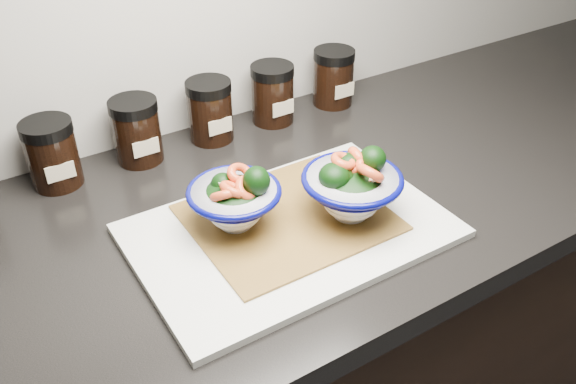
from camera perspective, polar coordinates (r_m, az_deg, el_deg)
countertop at (r=0.98m, az=-0.16°, el=-1.68°), size 3.50×0.60×0.04m
cutting_board at (r=0.89m, az=0.19°, el=-3.64°), size 0.45×0.30×0.01m
bamboo_mat at (r=0.91m, az=0.00°, el=-2.39°), size 0.28×0.24×0.00m
bowl_left at (r=0.87m, az=-4.93°, el=-0.76°), size 0.14×0.14×0.10m
bowl_right at (r=0.89m, az=5.97°, el=0.45°), size 0.15×0.15×0.11m
spice_jar_b at (r=1.05m, az=-21.20°, el=3.36°), size 0.08×0.08×0.11m
spice_jar_c at (r=1.07m, az=-13.98°, el=5.59°), size 0.08×0.08×0.11m
spice_jar_d at (r=1.11m, az=-7.30°, el=7.56°), size 0.08×0.08×0.11m
spice_jar_e at (r=1.17m, az=-1.46°, el=9.18°), size 0.08×0.08×0.11m
spice_jar_f at (r=1.24m, az=4.27°, el=10.67°), size 0.08×0.08×0.11m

